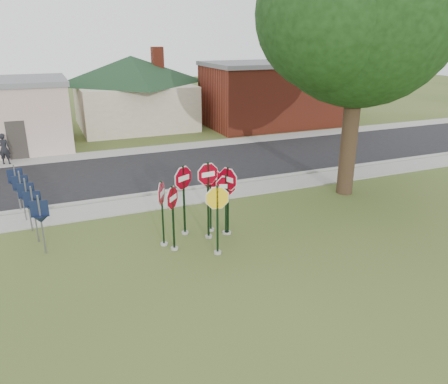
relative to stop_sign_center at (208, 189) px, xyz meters
name	(u,v)px	position (x,y,z in m)	size (l,w,h in m)	color
ground	(218,259)	(-0.28, -1.54, -1.78)	(120.00, 120.00, 0.00)	#394F1D
sidewalk_near	(170,200)	(-0.28, 3.96, -1.75)	(60.00, 1.60, 0.06)	gray
road	(145,172)	(-0.28, 8.46, -1.76)	(60.00, 7.00, 0.04)	black
sidewalk_far	(129,152)	(-0.28, 12.76, -1.75)	(60.00, 1.60, 0.06)	gray
curb	(163,192)	(-0.28, 4.96, -1.71)	(60.00, 0.20, 0.14)	gray
stop_sign_center	(208,189)	(0.00, 0.00, 0.00)	(1.04, 0.24, 2.84)	gray
stop_sign_yellow	(217,211)	(-0.15, -1.21, -0.31)	(1.02, 0.24, 2.43)	gray
stop_sign_left	(173,210)	(-1.36, -0.41, -0.37)	(0.70, 0.77, 2.33)	gray
stop_sign_right	(226,198)	(0.68, 0.07, -0.42)	(0.90, 0.37, 2.27)	gray
stop_sign_back_right	(210,190)	(0.28, 0.50, -0.22)	(0.94, 0.47, 2.54)	gray
stop_sign_back_left	(184,190)	(-0.67, 0.61, -0.12)	(0.98, 0.57, 2.64)	gray
stop_sign_far_right	(228,191)	(0.74, 0.03, -0.17)	(0.48, 1.00, 2.59)	gray
stop_sign_far_left	(162,204)	(-1.59, 0.04, -0.31)	(0.53, 0.96, 2.40)	gray
route_sign_row	(27,199)	(-5.68, 2.96, -0.56)	(1.43, 4.63, 2.00)	#59595E
building_house	(132,78)	(1.73, 20.46, 1.87)	(11.60, 11.60, 6.20)	beige
building_brick	(273,93)	(11.72, 16.96, 0.62)	(10.20, 6.20, 4.75)	maroon
oak_tree	(362,6)	(7.22, 1.96, 5.91)	(11.39, 10.79, 11.60)	black
bg_tree_right	(328,46)	(21.72, 24.46, 3.80)	(5.60, 5.60, 8.40)	black
pedestrian	(4,149)	(-6.93, 12.62, -0.88)	(0.61, 0.40, 1.68)	black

